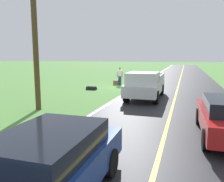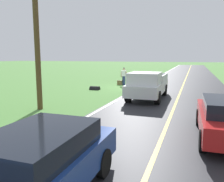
# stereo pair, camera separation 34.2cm
# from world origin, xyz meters

# --- Properties ---
(ground_plane) EXTENTS (200.00, 200.00, 0.00)m
(ground_plane) POSITION_xyz_m (0.00, 0.00, 0.00)
(ground_plane) COLOR #568E42
(road_surface) EXTENTS (7.71, 120.00, 0.00)m
(road_surface) POSITION_xyz_m (-4.58, 0.00, 0.00)
(road_surface) COLOR #28282D
(road_surface) RESTS_ON ground
(lane_edge_line) EXTENTS (0.16, 117.60, 0.00)m
(lane_edge_line) POSITION_xyz_m (-0.90, 0.00, 0.01)
(lane_edge_line) COLOR silver
(lane_edge_line) RESTS_ON ground
(lane_centre_line) EXTENTS (0.14, 117.60, 0.00)m
(lane_centre_line) POSITION_xyz_m (-4.58, 0.00, 0.01)
(lane_centre_line) COLOR gold
(lane_centre_line) RESTS_ON ground
(hitchhiker_walking) EXTENTS (0.62, 0.52, 1.75)m
(hitchhiker_walking) POSITION_xyz_m (0.94, -1.39, 0.98)
(hitchhiker_walking) COLOR navy
(hitchhiker_walking) RESTS_ON ground
(suitcase_carried) EXTENTS (0.47, 0.22, 0.46)m
(suitcase_carried) POSITION_xyz_m (1.37, -1.33, 0.23)
(suitcase_carried) COLOR brown
(suitcase_carried) RESTS_ON ground
(pickup_truck_passing) EXTENTS (2.11, 5.41, 1.82)m
(pickup_truck_passing) POSITION_xyz_m (-2.67, 5.23, 0.97)
(pickup_truck_passing) COLOR silver
(pickup_truck_passing) RESTS_ON ground
(sedan_ahead_same_lane) EXTENTS (1.98, 4.42, 1.41)m
(sedan_ahead_same_lane) POSITION_xyz_m (-2.77, 16.69, 0.75)
(sedan_ahead_same_lane) COLOR navy
(sedan_ahead_same_lane) RESTS_ON ground
(utility_pole_roadside) EXTENTS (0.28, 0.28, 7.63)m
(utility_pole_roadside) POSITION_xyz_m (2.16, 10.07, 3.81)
(utility_pole_roadside) COLOR brown
(utility_pole_roadside) RESTS_ON ground
(drainage_culvert) EXTENTS (0.80, 0.60, 0.60)m
(drainage_culvert) POSITION_xyz_m (2.35, 2.47, 0.00)
(drainage_culvert) COLOR black
(drainage_culvert) RESTS_ON ground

